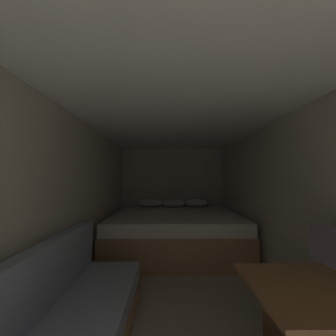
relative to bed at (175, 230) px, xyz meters
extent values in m
plane|color=#A39984|center=(0.00, -1.51, -0.35)|extent=(6.95, 6.95, 0.00)
cube|color=beige|center=(0.00, 0.99, 0.66)|extent=(2.46, 0.05, 2.00)
cube|color=beige|center=(-1.21, -1.51, 0.66)|extent=(0.05, 4.95, 2.00)
cube|color=beige|center=(1.21, -1.51, 0.66)|extent=(0.05, 4.95, 2.00)
cube|color=white|center=(0.00, -1.51, 1.68)|extent=(2.46, 4.95, 0.05)
cube|color=tan|center=(0.00, -0.02, -0.11)|extent=(2.24, 1.88, 0.48)
cube|color=white|center=(0.00, -0.02, 0.23)|extent=(2.20, 1.84, 0.19)
ellipsoid|color=white|center=(-0.50, 0.69, 0.41)|extent=(0.52, 0.35, 0.18)
ellipsoid|color=white|center=(0.50, 0.69, 0.41)|extent=(0.52, 0.35, 0.18)
ellipsoid|color=white|center=(0.00, 0.69, 0.41)|extent=(0.52, 0.35, 0.18)
cube|color=#99A3B7|center=(-1.10, -2.39, 0.20)|extent=(0.12, 2.23, 0.49)
cube|color=brown|center=(0.63, -2.60, 0.35)|extent=(0.63, 0.63, 0.02)
cylinder|color=silver|center=(0.63, -2.45, -0.01)|extent=(0.05, 0.05, 0.68)
camera|label=1|loc=(-0.15, -3.74, 0.96)|focal=21.53mm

